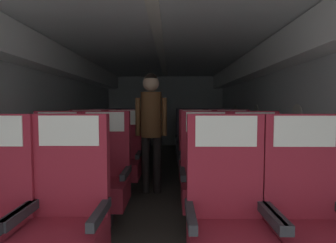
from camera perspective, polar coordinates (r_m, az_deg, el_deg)
ground at (r=4.18m, az=-1.62°, el=-13.39°), size 3.73×8.12×0.02m
fuselage_shell at (r=4.29m, az=-1.50°, el=8.10°), size 3.61×7.77×2.14m
seat_a_left_aisle at (r=1.88m, az=-21.57°, el=-19.33°), size 0.53×0.48×1.15m
seat_a_right_aisle at (r=1.94m, az=28.53°, el=-18.81°), size 0.53×0.48×1.15m
seat_a_right_window at (r=1.78m, az=13.00°, el=-20.61°), size 0.53×0.48×1.15m
seat_b_left_window at (r=2.89m, az=-23.51°, el=-11.27°), size 0.53×0.48×1.15m
seat_b_left_aisle at (r=2.75m, az=-13.95°, el=-11.84°), size 0.53×0.48×1.15m
seat_b_right_aisle at (r=2.78m, az=18.84°, el=-11.78°), size 0.53×0.48×1.15m
seat_b_right_window at (r=2.68m, az=8.38°, el=-12.23°), size 0.53×0.48×1.15m
seat_c_left_window at (r=3.77m, az=-17.63°, el=-7.72°), size 0.53×0.48×1.15m
seat_c_left_aisle at (r=3.65m, az=-10.01°, el=-7.98°), size 0.53×0.48×1.15m
seat_c_right_aisle at (r=3.69m, az=13.96°, el=-7.90°), size 0.53×0.48×1.15m
seat_c_right_window at (r=3.60m, az=6.47°, el=-8.12°), size 0.53×0.48×1.15m
seat_d_left_window at (r=4.69m, az=-13.84°, el=-5.47°), size 0.53×0.48×1.15m
seat_d_left_aisle at (r=4.57m, az=-7.78°, el=-5.64°), size 0.53×0.48×1.15m
seat_d_right_aisle at (r=4.61m, az=11.41°, el=-5.59°), size 0.53×0.48×1.15m
seat_d_right_window at (r=4.55m, az=5.19°, el=-5.67°), size 0.53×0.48×1.15m
seat_e_left_window at (r=5.60m, az=-11.36°, el=-3.99°), size 0.53×0.48×1.15m
seat_e_left_aisle at (r=5.53m, az=-6.44°, el=-4.04°), size 0.53×0.48×1.15m
seat_e_right_aisle at (r=5.54m, az=9.52°, el=-4.06°), size 0.53×0.48×1.15m
seat_e_right_window at (r=5.50m, az=4.37°, el=-4.07°), size 0.53×0.48×1.15m
flight_attendant at (r=3.55m, az=-3.72°, el=0.50°), size 0.43×0.28×1.65m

